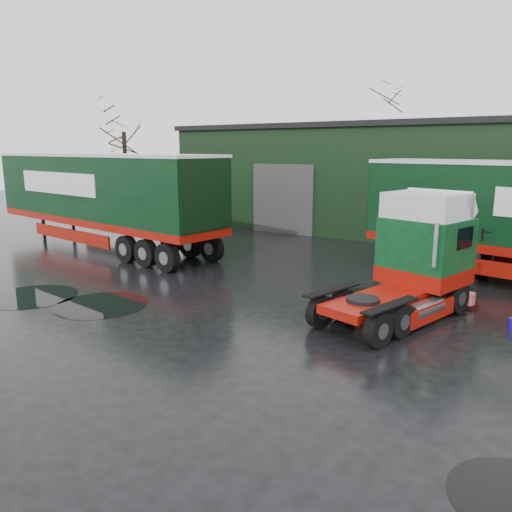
{
  "coord_description": "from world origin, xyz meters",
  "views": [
    {
      "loc": [
        8.95,
        -10.98,
        4.88
      ],
      "look_at": [
        0.72,
        1.21,
        1.7
      ],
      "focal_mm": 35.0,
      "sensor_mm": 36.0,
      "label": 1
    }
  ],
  "objects": [
    {
      "name": "puddle_0",
      "position": [
        -3.63,
        -1.15,
        0.0
      ],
      "size": [
        2.94,
        2.94,
        0.01
      ],
      "primitive_type": "cylinder",
      "color": "black",
      "rests_on": "ground"
    },
    {
      "name": "puddle_2",
      "position": [
        -6.31,
        -1.84,
        0.0
      ],
      "size": [
        2.96,
        2.96,
        0.01
      ],
      "primitive_type": "cylinder",
      "color": "black",
      "rests_on": "ground"
    },
    {
      "name": "puddle_1",
      "position": [
        3.44,
        4.31,
        0.0
      ],
      "size": [
        2.95,
        2.95,
        0.01
      ],
      "primitive_type": "cylinder",
      "color": "black",
      "rests_on": "ground"
    },
    {
      "name": "ground",
      "position": [
        0.0,
        0.0,
        0.0
      ],
      "size": [
        100.0,
        100.0,
        0.0
      ],
      "primitive_type": "plane",
      "color": "black"
    },
    {
      "name": "tree_left",
      "position": [
        -17.0,
        12.0,
        4.25
      ],
      "size": [
        4.4,
        4.4,
        8.5
      ],
      "primitive_type": null,
      "color": "black",
      "rests_on": "ground"
    },
    {
      "name": "tree_back_a",
      "position": [
        -6.0,
        30.0,
        4.75
      ],
      "size": [
        4.4,
        4.4,
        9.5
      ],
      "primitive_type": null,
      "color": "black",
      "rests_on": "ground"
    },
    {
      "name": "puddle_4",
      "position": [
        4.74,
        5.05,
        0.0
      ],
      "size": [
        3.4,
        3.4,
        0.01
      ],
      "primitive_type": "cylinder",
      "color": "black",
      "rests_on": "ground"
    },
    {
      "name": "hero_tractor",
      "position": [
        4.5,
        2.66,
        1.82
      ],
      "size": [
        3.86,
        6.29,
        3.64
      ],
      "primitive_type": null,
      "rotation": [
        0.0,
        0.0,
        -0.25
      ],
      "color": "#0A3B1A",
      "rests_on": "ground"
    },
    {
      "name": "trailer_left",
      "position": [
        -11.13,
        5.16,
        2.34
      ],
      "size": [
        15.31,
        4.75,
        4.68
      ],
      "primitive_type": null,
      "rotation": [
        0.0,
        0.0,
        1.46
      ],
      "color": "silver",
      "rests_on": "ground"
    },
    {
      "name": "warehouse",
      "position": [
        2.0,
        20.0,
        3.16
      ],
      "size": [
        32.4,
        12.4,
        6.3
      ],
      "color": "black",
      "rests_on": "ground"
    }
  ]
}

